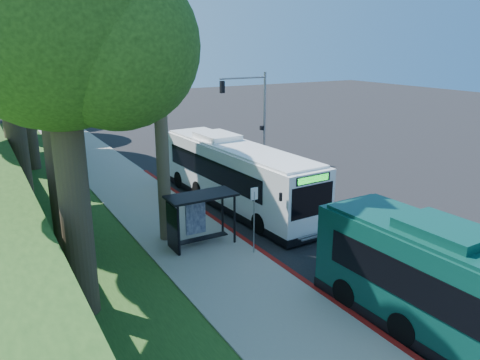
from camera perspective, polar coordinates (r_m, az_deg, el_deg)
ground at (r=27.98m, az=5.75°, el=-2.85°), size 140.00×140.00×0.00m
sidewalk at (r=24.66m, az=-8.26°, el=-5.50°), size 4.50×70.00×0.12m
red_curb at (r=22.27m, az=1.21°, el=-7.78°), size 0.25×30.00×0.13m
grass_verge at (r=28.03m, az=-23.08°, el=-4.04°), size 8.00×70.00×0.06m
bus_shelter at (r=21.58m, az=-5.49°, el=-3.67°), size 3.20×1.51×2.55m
stop_sign_pole at (r=20.53m, az=1.73°, el=-3.85°), size 0.35×0.06×3.17m
traffic_signal_pole at (r=37.15m, az=1.68°, el=9.04°), size 4.10×0.30×7.00m
tree_2 at (r=37.55m, az=-25.54°, el=16.86°), size 8.82×8.40×15.12m
tree_4 at (r=53.51m, az=-26.54°, el=15.35°), size 8.40×8.00×14.14m
tree_5 at (r=61.56m, az=-26.09°, el=14.61°), size 7.35×7.00×12.86m
tree_6 at (r=15.58m, az=-21.20°, el=17.26°), size 7.56×7.20×13.74m
white_bus at (r=27.02m, az=-0.58°, el=0.81°), size 3.41×13.32×3.94m
pickup at (r=31.91m, az=0.94°, el=1.20°), size 3.39×6.15×1.63m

